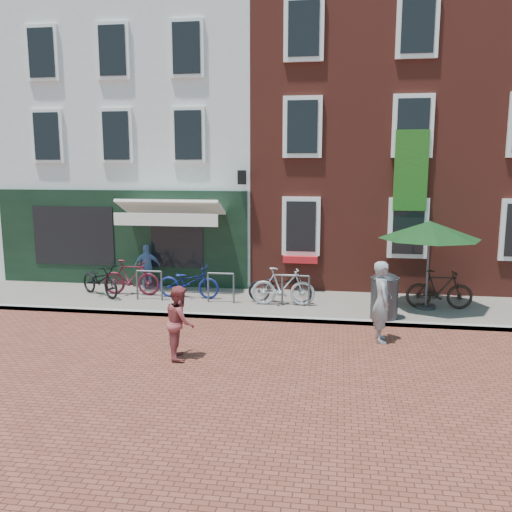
# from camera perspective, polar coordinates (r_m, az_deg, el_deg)

# --- Properties ---
(ground) EXTENTS (80.00, 80.00, 0.00)m
(ground) POSITION_cam_1_polar(r_m,az_deg,el_deg) (13.26, 1.57, -6.90)
(ground) COLOR brown
(sidewalk) EXTENTS (24.00, 3.00, 0.10)m
(sidewalk) POSITION_cam_1_polar(r_m,az_deg,el_deg) (14.61, 6.22, -5.18)
(sidewalk) COLOR slate
(sidewalk) RESTS_ON ground
(building_stucco) EXTENTS (8.00, 8.00, 9.00)m
(building_stucco) POSITION_cam_1_polar(r_m,az_deg,el_deg) (20.69, -9.99, 11.55)
(building_stucco) COLOR silver
(building_stucco) RESTS_ON ground
(building_brick_mid) EXTENTS (6.00, 8.00, 10.00)m
(building_brick_mid) POSITION_cam_1_polar(r_m,az_deg,el_deg) (19.65, 10.24, 13.11)
(building_brick_mid) COLOR maroon
(building_brick_mid) RESTS_ON ground
(litter_bin) EXTENTS (0.65, 0.65, 1.19)m
(litter_bin) POSITION_cam_1_polar(r_m,az_deg,el_deg) (13.36, 13.39, -3.86)
(litter_bin) COLOR #38383B
(litter_bin) RESTS_ON sidewalk
(parasol) EXTENTS (2.55, 2.55, 2.37)m
(parasol) POSITION_cam_1_polar(r_m,az_deg,el_deg) (14.33, 17.84, 2.97)
(parasol) COLOR #4C4C4F
(parasol) RESTS_ON sidewalk
(woman) EXTENTS (0.49, 0.68, 1.76)m
(woman) POSITION_cam_1_polar(r_m,az_deg,el_deg) (11.92, 13.11, -4.70)
(woman) COLOR gray
(woman) RESTS_ON ground
(boy) EXTENTS (0.73, 0.83, 1.45)m
(boy) POSITION_cam_1_polar(r_m,az_deg,el_deg) (10.79, -8.00, -6.90)
(boy) COLOR #9A3E40
(boy) RESTS_ON ground
(cafe_person) EXTENTS (0.83, 0.53, 1.32)m
(cafe_person) POSITION_cam_1_polar(r_m,az_deg,el_deg) (16.50, -11.40, -1.06)
(cafe_person) COLOR #6582B5
(cafe_person) RESTS_ON sidewalk
(bicycle_0) EXTENTS (1.77, 1.46, 0.91)m
(bicycle_0) POSITION_cam_1_polar(r_m,az_deg,el_deg) (15.87, -16.11, -2.44)
(bicycle_0) COLOR black
(bicycle_0) RESTS_ON sidewalk
(bicycle_1) EXTENTS (1.68, 0.48, 1.01)m
(bicycle_1) POSITION_cam_1_polar(r_m,az_deg,el_deg) (15.75, -13.02, -2.21)
(bicycle_1) COLOR #4D121E
(bicycle_1) RESTS_ON sidewalk
(bicycle_2) EXTENTS (1.74, 0.64, 0.91)m
(bicycle_2) POSITION_cam_1_polar(r_m,az_deg,el_deg) (15.13, -7.10, -2.71)
(bicycle_2) COLOR navy
(bicycle_2) RESTS_ON sidewalk
(bicycle_3) EXTENTS (1.69, 0.54, 1.01)m
(bicycle_3) POSITION_cam_1_polar(r_m,az_deg,el_deg) (14.25, 2.87, -3.22)
(bicycle_3) COLOR #9E9EA0
(bicycle_3) RESTS_ON sidewalk
(bicycle_4) EXTENTS (1.73, 0.61, 0.91)m
(bicycle_4) POSITION_cam_1_polar(r_m,az_deg,el_deg) (14.51, 2.57, -3.19)
(bicycle_4) COLOR black
(bicycle_4) RESTS_ON sidewalk
(bicycle_5) EXTENTS (1.69, 0.52, 1.01)m
(bicycle_5) POSITION_cam_1_polar(r_m,az_deg,el_deg) (14.68, 18.76, -3.36)
(bicycle_5) COLOR black
(bicycle_5) RESTS_ON sidewalk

